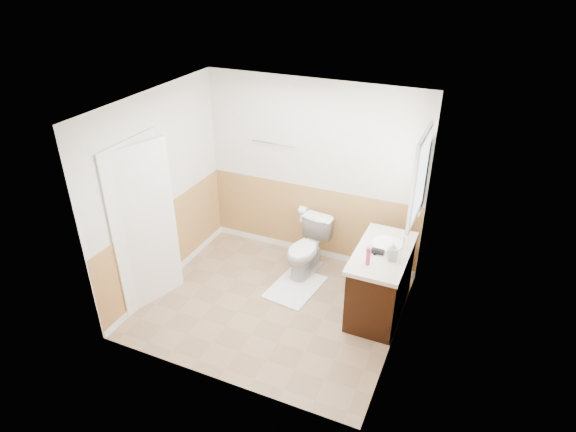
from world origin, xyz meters
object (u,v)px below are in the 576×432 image
at_px(toilet, 307,248).
at_px(vanity_cabinet, 380,283).
at_px(bath_mat, 295,287).
at_px(lotion_bottle, 368,256).
at_px(soap_dispenser, 393,251).

height_order(toilet, vanity_cabinet, vanity_cabinet).
height_order(bath_mat, lotion_bottle, lotion_bottle).
bearing_deg(toilet, bath_mat, -82.52).
distance_m(bath_mat, vanity_cabinet, 1.16).
bearing_deg(soap_dispenser, bath_mat, 173.62).
xyz_separation_m(toilet, soap_dispenser, (1.21, -0.53, 0.58)).
relative_size(vanity_cabinet, lotion_bottle, 5.00).
bearing_deg(lotion_bottle, vanity_cabinet, 73.44).
bearing_deg(toilet, soap_dispenser, -16.03).
relative_size(toilet, soap_dispenser, 3.50).
distance_m(toilet, lotion_bottle, 1.36).
relative_size(toilet, lotion_bottle, 3.40).
bearing_deg(vanity_cabinet, soap_dispenser, -47.59).
bearing_deg(lotion_bottle, bath_mat, 161.03).
xyz_separation_m(bath_mat, soap_dispenser, (1.21, -0.14, 0.95)).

